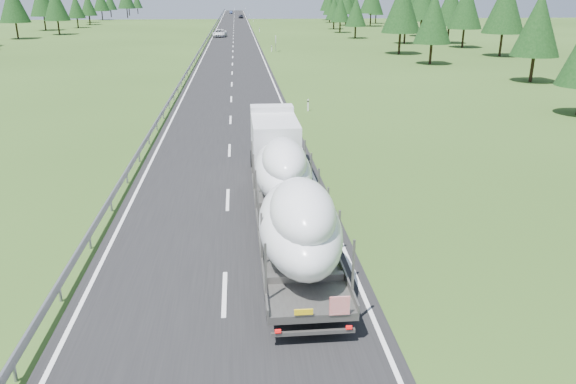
{
  "coord_description": "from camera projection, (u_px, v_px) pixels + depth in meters",
  "views": [
    {
      "loc": [
        0.65,
        -16.6,
        9.52
      ],
      "look_at": [
        2.54,
        4.55,
        1.92
      ],
      "focal_mm": 35.0,
      "sensor_mm": 36.0,
      "label": 1
    }
  ],
  "objects": [
    {
      "name": "ground",
      "position": [
        224.0,
        294.0,
        18.72
      ],
      "size": [
        400.0,
        400.0,
        0.0
      ],
      "primitive_type": "plane",
      "color": "#2A4717",
      "rests_on": "ground"
    },
    {
      "name": "road_surface",
      "position": [
        233.0,
        42.0,
        112.49
      ],
      "size": [
        10.0,
        400.0,
        0.02
      ],
      "primitive_type": "cube",
      "color": "black",
      "rests_on": "ground"
    },
    {
      "name": "guardrail",
      "position": [
        206.0,
        39.0,
        111.8
      ],
      "size": [
        0.1,
        400.0,
        0.76
      ],
      "color": "slate",
      "rests_on": "ground"
    },
    {
      "name": "marker_posts",
      "position": [
        256.0,
        24.0,
        164.43
      ],
      "size": [
        0.13,
        350.08,
        1.0
      ],
      "color": "silver",
      "rests_on": "ground"
    },
    {
      "name": "highway_sign",
      "position": [
        276.0,
        40.0,
        93.73
      ],
      "size": [
        0.08,
        0.9,
        2.6
      ],
      "color": "slate",
      "rests_on": "ground"
    },
    {
      "name": "tree_line_right",
      "position": [
        431.0,
        5.0,
        109.93
      ],
      "size": [
        27.41,
        287.23,
        12.61
      ],
      "color": "black",
      "rests_on": "ground"
    },
    {
      "name": "tree_line_left",
      "position": [
        3.0,
        5.0,
        108.29
      ],
      "size": [
        14.99,
        286.99,
        12.18
      ],
      "color": "black",
      "rests_on": "ground"
    },
    {
      "name": "boat_truck",
      "position": [
        286.0,
        181.0,
        23.26
      ],
      "size": [
        2.74,
        18.57,
        3.94
      ],
      "color": "silver",
      "rests_on": "ground"
    },
    {
      "name": "distant_van",
      "position": [
        220.0,
        33.0,
        124.31
      ],
      "size": [
        3.23,
        6.09,
        1.63
      ],
      "primitive_type": "imported",
      "rotation": [
        0.0,
        0.0,
        -0.09
      ],
      "color": "white",
      "rests_on": "ground"
    },
    {
      "name": "distant_car_dark",
      "position": [
        241.0,
        16.0,
        211.11
      ],
      "size": [
        1.88,
        4.25,
        1.42
      ],
      "primitive_type": "imported",
      "rotation": [
        0.0,
        0.0,
        -0.05
      ],
      "color": "black",
      "rests_on": "ground"
    },
    {
      "name": "distant_car_blue",
      "position": [
        231.0,
        12.0,
        254.23
      ],
      "size": [
        1.36,
        3.88,
        1.28
      ],
      "primitive_type": "imported",
      "rotation": [
        0.0,
        0.0,
        0.0
      ],
      "color": "#192446",
      "rests_on": "ground"
    }
  ]
}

